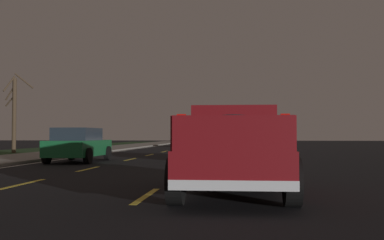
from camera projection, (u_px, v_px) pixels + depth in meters
The scene contains 8 objects.
ground at pixel (178, 155), 27.82m from camera, with size 144.00×144.00×0.00m, color black.
sidewalk_shoulder at pixel (59, 154), 28.55m from camera, with size 108.00×4.00×0.12m, color gray.
lane_markings at pixel (141, 153), 31.59m from camera, with size 108.60×7.04×0.01m.
pickup_truck at pixel (234, 146), 9.79m from camera, with size 5.42×2.28×1.87m.
sedan_tan at pixel (231, 144), 21.66m from camera, with size 4.42×2.05×1.54m.
sedan_green at pixel (79, 145), 20.90m from camera, with size 4.41×2.03×1.54m.
sedan_white at pixel (236, 140), 41.45m from camera, with size 4.41×2.03×1.54m.
bare_tree_far at pixel (14, 112), 31.38m from camera, with size 1.16×1.95×5.48m.
Camera 1 is at (-0.66, -3.57, 1.23)m, focal length 43.11 mm.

